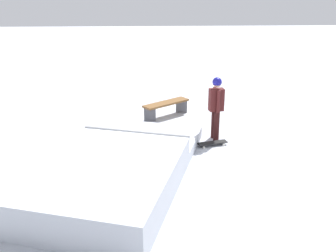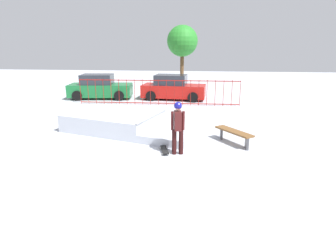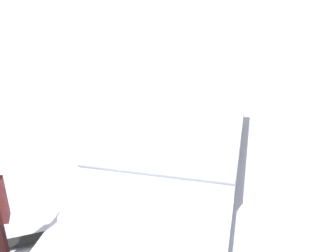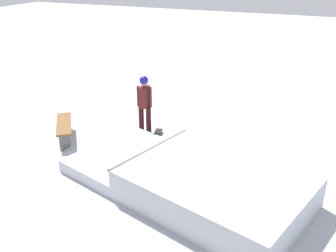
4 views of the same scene
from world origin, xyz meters
The scene contains 5 objects.
ground_plane centered at (0.00, 0.00, 0.00)m, with size 60.00×60.00×0.00m, color #B2B7C1.
skate_ramp centered at (-0.69, 0.57, 0.32)m, with size 5.91×4.02×0.74m.
skater centered at (1.77, -1.90, 1.01)m, with size 0.44×0.41×1.73m.
skateboard centered at (1.32, -1.77, 0.08)m, with size 0.41×0.82×0.09m.
park_bench centered at (3.69, -0.64, 0.36)m, with size 1.29×1.52×0.48m.
Camera 4 is at (-2.87, 7.19, 4.71)m, focal length 40.61 mm.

